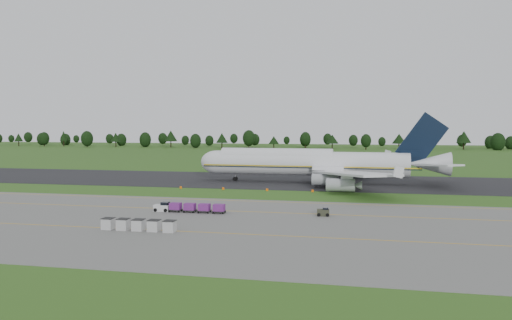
% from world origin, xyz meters
% --- Properties ---
extents(ground, '(600.00, 600.00, 0.00)m').
position_xyz_m(ground, '(0.00, 0.00, 0.00)').
color(ground, '#2C5319').
rests_on(ground, ground).
extents(apron, '(300.00, 52.00, 0.06)m').
position_xyz_m(apron, '(0.00, -34.00, 0.03)').
color(apron, '#63625E').
rests_on(apron, ground).
extents(taxiway, '(300.00, 40.00, 0.08)m').
position_xyz_m(taxiway, '(0.00, 28.00, 0.04)').
color(taxiway, black).
rests_on(taxiway, ground).
extents(apron_markings, '(300.00, 30.20, 0.01)m').
position_xyz_m(apron_markings, '(0.00, -26.98, 0.06)').
color(apron_markings, '#D7980C').
rests_on(apron_markings, apron).
extents(tree_line, '(528.55, 23.07, 11.82)m').
position_xyz_m(tree_line, '(0.33, 220.55, 6.23)').
color(tree_line, black).
rests_on(tree_line, ground).
extents(aircraft, '(66.37, 65.04, 18.73)m').
position_xyz_m(aircraft, '(12.80, 25.10, 5.35)').
color(aircraft, silver).
rests_on(aircraft, ground).
extents(baggage_train, '(13.00, 1.66, 1.60)m').
position_xyz_m(baggage_train, '(-4.86, -24.77, 0.91)').
color(baggage_train, silver).
rests_on(baggage_train, apron).
extents(utility_cart, '(2.15, 1.43, 1.13)m').
position_xyz_m(utility_cart, '(18.67, -23.59, 0.61)').
color(utility_cart, '#2F3122').
rests_on(utility_cart, apron).
extents(uld_row, '(11.28, 1.68, 1.66)m').
position_xyz_m(uld_row, '(-6.85, -40.77, 0.89)').
color(uld_row, '#ADADAD').
rests_on(uld_row, apron).
extents(edge_markers, '(32.38, 0.30, 0.60)m').
position_xyz_m(edge_markers, '(-1.71, 6.29, 0.27)').
color(edge_markers, '#FE6408').
rests_on(edge_markers, ground).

